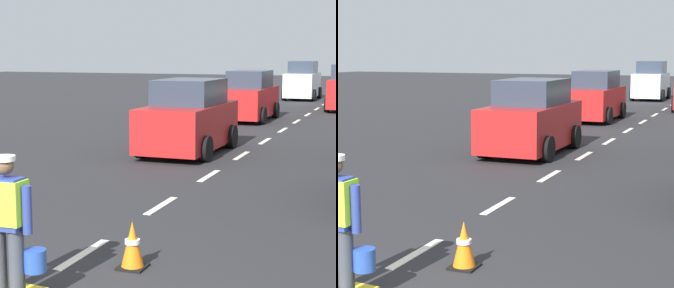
% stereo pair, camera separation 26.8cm
% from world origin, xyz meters
% --- Properties ---
extents(ground_plane, '(96.00, 96.00, 0.00)m').
position_xyz_m(ground_plane, '(0.00, 21.00, 0.00)').
color(ground_plane, '#28282B').
extents(lane_center_line, '(0.14, 46.40, 0.01)m').
position_xyz_m(lane_center_line, '(0.00, 25.20, 0.00)').
color(lane_center_line, silver).
rests_on(lane_center_line, ground).
extents(road_worker, '(0.76, 0.38, 1.67)m').
position_xyz_m(road_worker, '(-0.02, 1.01, 0.93)').
color(road_worker, '#383D4C').
rests_on(road_worker, ground).
extents(traffic_cone_far, '(0.36, 0.36, 0.63)m').
position_xyz_m(traffic_cone_far, '(0.88, 2.44, 0.31)').
color(traffic_cone_far, black).
rests_on(traffic_cone_far, ground).
extents(car_oncoming_third, '(1.90, 3.81, 2.24)m').
position_xyz_m(car_oncoming_third, '(-1.68, 32.67, 1.04)').
color(car_oncoming_third, silver).
rests_on(car_oncoming_third, ground).
extents(car_oncoming_lead, '(2.03, 4.09, 2.05)m').
position_xyz_m(car_oncoming_lead, '(-1.54, 11.72, 0.95)').
color(car_oncoming_lead, red).
rests_on(car_oncoming_lead, ground).
extents(car_oncoming_second, '(1.92, 4.12, 2.04)m').
position_xyz_m(car_oncoming_second, '(-1.93, 20.52, 0.94)').
color(car_oncoming_second, red).
rests_on(car_oncoming_second, ground).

